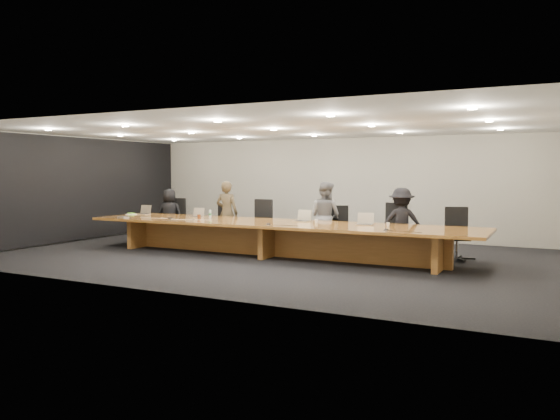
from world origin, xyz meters
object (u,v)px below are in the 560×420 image
at_px(laptop_e, 365,219).
at_px(mic_left, 171,218).
at_px(laptop_b, 196,212).
at_px(water_bottle, 210,214).
at_px(paper_cup_far, 388,224).
at_px(paper_cup_near, 316,221).
at_px(person_b, 227,213).
at_px(amber_mug, 199,216).
at_px(av_box, 123,217).
at_px(person_a, 170,214).
at_px(chair_mid_left, 259,223).
at_px(laptop_a, 143,210).
at_px(conference_table, 274,233).
at_px(laptop_d, 302,216).
at_px(person_d, 401,222).
at_px(chair_mid_right, 338,228).
at_px(chair_far_left, 174,219).
at_px(mic_right, 386,229).
at_px(chair_left, 219,224).
at_px(chair_right, 392,229).
at_px(chair_far_right, 457,233).
at_px(mic_center, 268,224).

distance_m(laptop_e, mic_left, 4.62).
relative_size(laptop_b, water_bottle, 1.57).
height_order(laptop_e, paper_cup_far, laptop_e).
bearing_deg(paper_cup_near, person_b, 163.01).
relative_size(amber_mug, av_box, 0.43).
bearing_deg(person_a, paper_cup_near, 149.85).
bearing_deg(chair_mid_left, water_bottle, -128.85).
xyz_separation_m(paper_cup_far, av_box, (-6.23, -0.90, -0.02)).
relative_size(laptop_a, paper_cup_near, 3.98).
bearing_deg(conference_table, mic_left, -173.11).
distance_m(person_b, paper_cup_near, 2.97).
bearing_deg(laptop_d, water_bottle, -167.90).
distance_m(person_a, laptop_a, 0.86).
bearing_deg(person_d, chair_mid_left, -20.30).
distance_m(chair_mid_left, chair_mid_right, 2.05).
bearing_deg(laptop_b, chair_far_left, 143.93).
relative_size(chair_mid_left, person_b, 0.74).
bearing_deg(amber_mug, person_d, 14.39).
bearing_deg(mic_right, chair_left, 160.16).
bearing_deg(person_b, person_d, 174.74).
relative_size(chair_far_left, laptop_a, 3.64).
relative_size(person_b, laptop_a, 5.10).
relative_size(person_a, amber_mug, 14.43).
xyz_separation_m(laptop_b, mic_right, (4.99, -0.86, -0.10)).
relative_size(person_a, laptop_a, 4.39).
bearing_deg(chair_right, amber_mug, -159.36).
height_order(chair_far_right, person_d, person_d).
relative_size(chair_far_right, paper_cup_far, 14.10).
distance_m(paper_cup_far, av_box, 6.30).
bearing_deg(paper_cup_far, laptop_b, 178.74).
relative_size(chair_far_left, paper_cup_near, 14.49).
height_order(chair_mid_left, chair_far_right, chair_mid_left).
distance_m(laptop_b, water_bottle, 0.50).
height_order(amber_mug, av_box, amber_mug).
bearing_deg(conference_table, amber_mug, 178.77).
xyz_separation_m(chair_far_left, chair_mid_right, (4.77, 0.00, -0.04)).
relative_size(laptop_b, mic_left, 2.26).
bearing_deg(chair_right, conference_table, -146.35).
distance_m(water_bottle, av_box, 2.10).
bearing_deg(chair_mid_left, person_a, -179.39).
bearing_deg(chair_mid_right, paper_cup_near, -116.22).
bearing_deg(chair_far_right, laptop_e, -166.15).
bearing_deg(chair_mid_left, mic_center, -52.73).
height_order(chair_mid_left, water_bottle, chair_mid_left).
distance_m(chair_far_right, paper_cup_near, 2.97).
relative_size(person_b, amber_mug, 16.77).
distance_m(chair_mid_right, person_b, 2.98).
distance_m(chair_far_right, laptop_b, 6.09).
xyz_separation_m(chair_mid_right, person_b, (-2.97, -0.15, 0.27)).
bearing_deg(laptop_e, chair_mid_left, 155.86).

